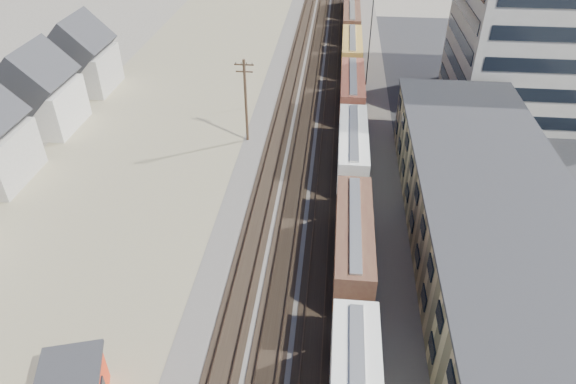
{
  "coord_description": "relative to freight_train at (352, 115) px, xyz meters",
  "views": [
    {
      "loc": [
        1.61,
        -11.24,
        30.05
      ],
      "look_at": [
        -2.2,
        27.35,
        3.0
      ],
      "focal_mm": 32.0,
      "sensor_mm": 36.0,
      "label": 1
    }
  ],
  "objects": [
    {
      "name": "utility_pole_north",
      "position": [
        -12.3,
        -2.29,
        2.5
      ],
      "size": [
        2.2,
        0.32,
        10.0
      ],
      "color": "#382619",
      "rests_on": "ground"
    },
    {
      "name": "dirt_yard",
      "position": [
        -23.8,
        -4.29,
        -2.78
      ],
      "size": [
        24.0,
        180.0,
        0.03
      ],
      "primitive_type": "cube",
      "color": "#857A5C",
      "rests_on": "ground"
    },
    {
      "name": "office_tower",
      "position": [
        24.15,
        10.66,
        6.47
      ],
      "size": [
        22.6,
        18.6,
        18.45
      ],
      "color": "#9E998E",
      "rests_on": "ground"
    },
    {
      "name": "freight_train",
      "position": [
        0.0,
        0.0,
        0.0
      ],
      "size": [
        3.0,
        119.74,
        4.46
      ],
      "color": "black",
      "rests_on": "ground"
    },
    {
      "name": "ballast_bed",
      "position": [
        -3.8,
        5.71,
        -2.76
      ],
      "size": [
        18.0,
        200.0,
        0.06
      ],
      "primitive_type": "cube",
      "color": "#4C4742",
      "rests_on": "ground"
    },
    {
      "name": "radio_mast",
      "position": [
        2.2,
        15.71,
        6.33
      ],
      "size": [
        1.2,
        0.16,
        18.0
      ],
      "color": "black",
      "rests_on": "ground"
    },
    {
      "name": "parked_car_blue",
      "position": [
        19.16,
        5.92,
        -2.01
      ],
      "size": [
        4.76,
        6.21,
        1.57
      ],
      "primitive_type": "imported",
      "rotation": [
        0.0,
        0.0,
        0.44
      ],
      "color": "navy",
      "rests_on": "ground"
    },
    {
      "name": "rail_tracks",
      "position": [
        -4.35,
        5.71,
        -2.68
      ],
      "size": [
        11.4,
        200.0,
        0.24
      ],
      "color": "black",
      "rests_on": "ground"
    },
    {
      "name": "warehouse",
      "position": [
        11.18,
        -19.29,
        0.86
      ],
      "size": [
        12.4,
        40.4,
        7.25
      ],
      "color": "tan",
      "rests_on": "ground"
    },
    {
      "name": "asphalt_lot",
      "position": [
        18.2,
        -9.29,
        -2.77
      ],
      "size": [
        26.0,
        120.0,
        0.04
      ],
      "primitive_type": "cube",
      "color": "#232326",
      "rests_on": "ground"
    }
  ]
}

